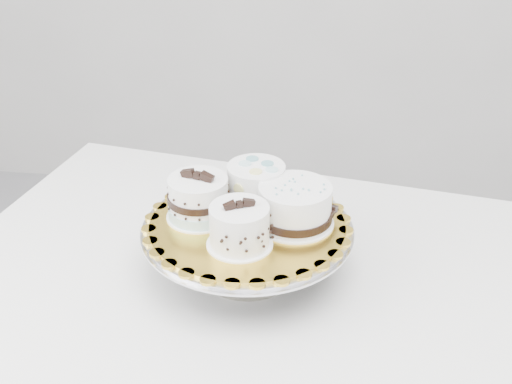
# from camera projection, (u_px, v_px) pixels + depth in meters

# --- Properties ---
(table) EXTENTS (1.26, 0.95, 0.75)m
(table) POSITION_uv_depth(u_px,v_px,m) (270.00, 311.00, 1.15)
(table) COLOR white
(table) RESTS_ON floor
(cake_stand) EXTENTS (0.36, 0.36, 0.10)m
(cake_stand) POSITION_uv_depth(u_px,v_px,m) (248.00, 240.00, 1.08)
(cake_stand) COLOR gray
(cake_stand) RESTS_ON table
(cake_board) EXTENTS (0.39, 0.39, 0.00)m
(cake_board) POSITION_uv_depth(u_px,v_px,m) (247.00, 224.00, 1.07)
(cake_board) COLOR gold
(cake_board) RESTS_ON cake_stand
(cake_swirl) EXTENTS (0.12, 0.12, 0.08)m
(cake_swirl) POSITION_uv_depth(u_px,v_px,m) (239.00, 227.00, 0.99)
(cake_swirl) COLOR white
(cake_swirl) RESTS_ON cake_board
(cake_banded) EXTENTS (0.12, 0.12, 0.09)m
(cake_banded) POSITION_uv_depth(u_px,v_px,m) (199.00, 200.00, 1.07)
(cake_banded) COLOR white
(cake_banded) RESTS_ON cake_board
(cake_dots) EXTENTS (0.13, 0.13, 0.07)m
(cake_dots) POSITION_uv_depth(u_px,v_px,m) (256.00, 184.00, 1.10)
(cake_dots) COLOR white
(cake_dots) RESTS_ON cake_board
(cake_ribbon) EXTENTS (0.15, 0.15, 0.07)m
(cake_ribbon) POSITION_uv_depth(u_px,v_px,m) (296.00, 206.00, 1.05)
(cake_ribbon) COLOR white
(cake_ribbon) RESTS_ON cake_board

